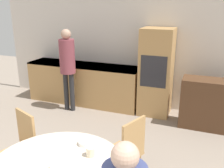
{
  "coord_description": "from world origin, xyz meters",
  "views": [
    {
      "loc": [
        1.17,
        -0.28,
        2.16
      ],
      "look_at": [
        0.0,
        2.75,
        1.11
      ],
      "focal_mm": 40.0,
      "sensor_mm": 36.0,
      "label": 1
    }
  ],
  "objects_px": {
    "chair_far_left": "(21,147)",
    "bowl_near": "(59,167)",
    "sideboard": "(211,104)",
    "cup": "(90,152)",
    "chair_far_right": "(127,151)",
    "bowl_far": "(85,143)",
    "oven_unit": "(156,72)",
    "person_standing": "(67,61)"
  },
  "relations": [
    {
      "from": "chair_far_left",
      "to": "bowl_near",
      "type": "relative_size",
      "value": 6.31
    },
    {
      "from": "sideboard",
      "to": "chair_far_left",
      "type": "relative_size",
      "value": 1.11
    },
    {
      "from": "chair_far_left",
      "to": "bowl_far",
      "type": "relative_size",
      "value": 6.49
    },
    {
      "from": "cup",
      "to": "bowl_far",
      "type": "bearing_deg",
      "value": 129.93
    },
    {
      "from": "bowl_near",
      "to": "chair_far_left",
      "type": "bearing_deg",
      "value": 151.72
    },
    {
      "from": "oven_unit",
      "to": "chair_far_right",
      "type": "xyz_separation_m",
      "value": [
        0.15,
        -2.34,
        -0.33
      ]
    },
    {
      "from": "chair_far_left",
      "to": "bowl_far",
      "type": "bearing_deg",
      "value": 22.1
    },
    {
      "from": "oven_unit",
      "to": "bowl_far",
      "type": "xyz_separation_m",
      "value": [
        -0.19,
        -2.72,
        -0.08
      ]
    },
    {
      "from": "oven_unit",
      "to": "bowl_far",
      "type": "bearing_deg",
      "value": -93.96
    },
    {
      "from": "chair_far_left",
      "to": "bowl_near",
      "type": "distance_m",
      "value": 0.97
    },
    {
      "from": "sideboard",
      "to": "chair_far_left",
      "type": "xyz_separation_m",
      "value": [
        -2.13,
        -2.42,
        0.08
      ]
    },
    {
      "from": "sideboard",
      "to": "cup",
      "type": "distance_m",
      "value": 2.85
    },
    {
      "from": "oven_unit",
      "to": "cup",
      "type": "xyz_separation_m",
      "value": [
        -0.05,
        -2.88,
        -0.06
      ]
    },
    {
      "from": "person_standing",
      "to": "bowl_near",
      "type": "relative_size",
      "value": 11.21
    },
    {
      "from": "sideboard",
      "to": "cup",
      "type": "relative_size",
      "value": 11.58
    },
    {
      "from": "bowl_near",
      "to": "sideboard",
      "type": "bearing_deg",
      "value": 65.72
    },
    {
      "from": "bowl_near",
      "to": "bowl_far",
      "type": "relative_size",
      "value": 1.03
    },
    {
      "from": "chair_far_right",
      "to": "person_standing",
      "type": "relative_size",
      "value": 0.56
    },
    {
      "from": "cup",
      "to": "bowl_near",
      "type": "distance_m",
      "value": 0.33
    },
    {
      "from": "sideboard",
      "to": "bowl_far",
      "type": "bearing_deg",
      "value": -117.36
    },
    {
      "from": "cup",
      "to": "sideboard",
      "type": "bearing_deg",
      "value": 66.75
    },
    {
      "from": "sideboard",
      "to": "cup",
      "type": "height_order",
      "value": "sideboard"
    },
    {
      "from": "cup",
      "to": "oven_unit",
      "type": "bearing_deg",
      "value": 89.06
    },
    {
      "from": "chair_far_left",
      "to": "person_standing",
      "type": "xyz_separation_m",
      "value": [
        -0.64,
        2.21,
        0.52
      ]
    },
    {
      "from": "bowl_far",
      "to": "bowl_near",
      "type": "bearing_deg",
      "value": -95.1
    },
    {
      "from": "chair_far_right",
      "to": "bowl_near",
      "type": "bearing_deg",
      "value": -2.97
    },
    {
      "from": "chair_far_left",
      "to": "oven_unit",
      "type": "bearing_deg",
      "value": 90.91
    },
    {
      "from": "person_standing",
      "to": "bowl_far",
      "type": "height_order",
      "value": "person_standing"
    },
    {
      "from": "sideboard",
      "to": "bowl_far",
      "type": "relative_size",
      "value": 7.23
    },
    {
      "from": "bowl_far",
      "to": "chair_far_right",
      "type": "bearing_deg",
      "value": 47.44
    },
    {
      "from": "oven_unit",
      "to": "bowl_near",
      "type": "bearing_deg",
      "value": -94.12
    },
    {
      "from": "sideboard",
      "to": "chair_far_right",
      "type": "xyz_separation_m",
      "value": [
        -0.91,
        -2.06,
        0.08
      ]
    },
    {
      "from": "person_standing",
      "to": "chair_far_left",
      "type": "bearing_deg",
      "value": -73.79
    },
    {
      "from": "oven_unit",
      "to": "bowl_near",
      "type": "relative_size",
      "value": 11.43
    },
    {
      "from": "cup",
      "to": "chair_far_right",
      "type": "bearing_deg",
      "value": 69.67
    },
    {
      "from": "chair_far_right",
      "to": "person_standing",
      "type": "height_order",
      "value": "person_standing"
    },
    {
      "from": "chair_far_right",
      "to": "bowl_far",
      "type": "relative_size",
      "value": 6.49
    },
    {
      "from": "chair_far_left",
      "to": "chair_far_right",
      "type": "xyz_separation_m",
      "value": [
        1.21,
        0.37,
        0.0
      ]
    },
    {
      "from": "chair_far_right",
      "to": "bowl_far",
      "type": "xyz_separation_m",
      "value": [
        -0.34,
        -0.37,
        0.25
      ]
    },
    {
      "from": "cup",
      "to": "bowl_near",
      "type": "relative_size",
      "value": 0.61
    },
    {
      "from": "sideboard",
      "to": "bowl_far",
      "type": "height_order",
      "value": "sideboard"
    },
    {
      "from": "person_standing",
      "to": "bowl_far",
      "type": "bearing_deg",
      "value": -55.64
    }
  ]
}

